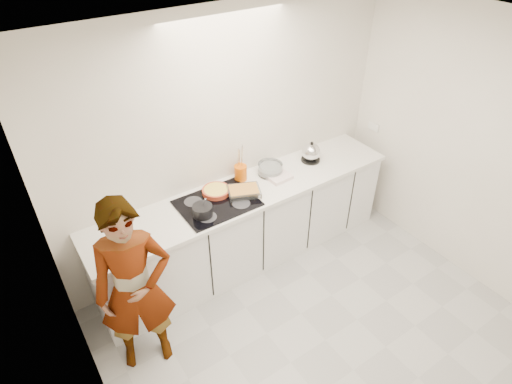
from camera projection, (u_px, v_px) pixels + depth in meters
floor at (325, 340)px, 3.87m from camera, size 3.60×3.20×0.00m
ceiling at (371, 54)px, 2.35m from camera, size 3.60×3.20×0.00m
wall_back at (229, 142)px, 4.18m from camera, size 3.60×0.00×2.60m
wall_left at (96, 357)px, 2.29m from camera, size 0.00×3.20×2.60m
wall_right at (484, 159)px, 3.94m from camera, size 0.02×3.20×2.60m
base_cabinets at (248, 227)px, 4.47m from camera, size 3.20×0.58×0.87m
countertop at (247, 192)px, 4.21m from camera, size 3.24×0.64×0.04m
hob at (217, 203)px, 4.02m from camera, size 0.72×0.54×0.01m
tart_dish at (216, 191)px, 4.13m from camera, size 0.34×0.34×0.04m
saucepan at (203, 211)px, 3.83m from camera, size 0.22×0.22×0.17m
baking_dish at (244, 191)px, 4.11m from camera, size 0.37×0.33×0.06m
mixing_bowl at (270, 169)px, 4.41m from camera, size 0.28×0.28×0.12m
tea_towel at (280, 177)px, 4.35m from camera, size 0.24×0.18×0.04m
kettle at (311, 153)px, 4.59m from camera, size 0.23×0.23×0.23m
utensil_crock at (241, 173)px, 4.31m from camera, size 0.15×0.15×0.16m
cook at (135, 289)px, 3.28m from camera, size 0.69×0.55×1.65m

